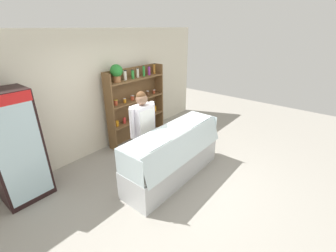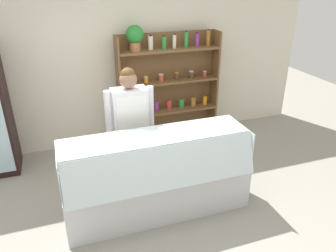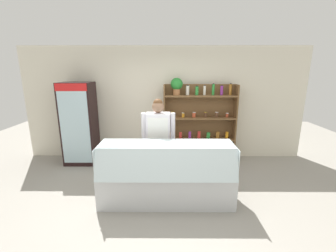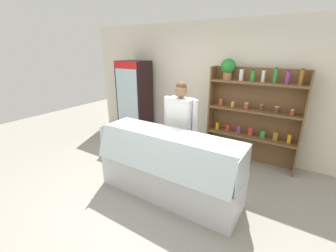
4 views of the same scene
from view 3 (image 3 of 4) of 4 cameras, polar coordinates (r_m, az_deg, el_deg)
ground_plane at (r=3.98m, az=-1.46°, el=-18.75°), size 12.00×12.00×0.00m
back_wall at (r=5.52m, az=-0.87°, el=5.71°), size 6.80×0.10×2.70m
drinks_fridge at (r=5.56m, az=-21.55°, el=0.51°), size 0.72×0.55×1.89m
shelving_unit at (r=5.33m, az=7.26°, el=2.62°), size 1.69×0.29×1.98m
deli_display_case at (r=3.87m, az=-0.47°, el=-14.44°), size 2.19×0.72×1.01m
shop_clerk at (r=4.18m, az=-2.48°, el=-2.27°), size 0.63×0.25×1.66m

